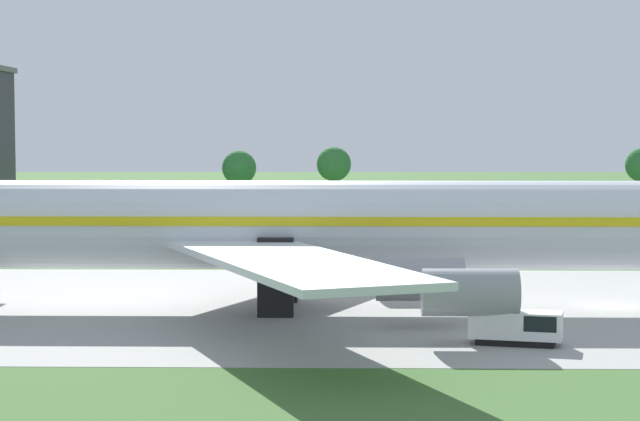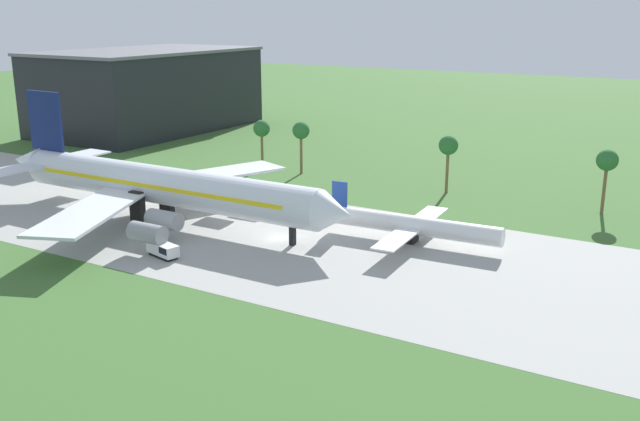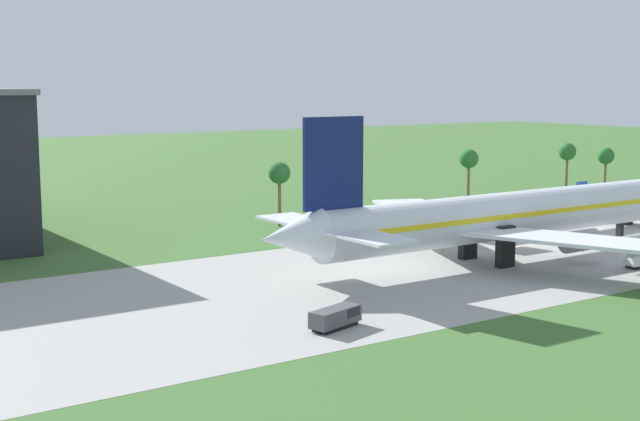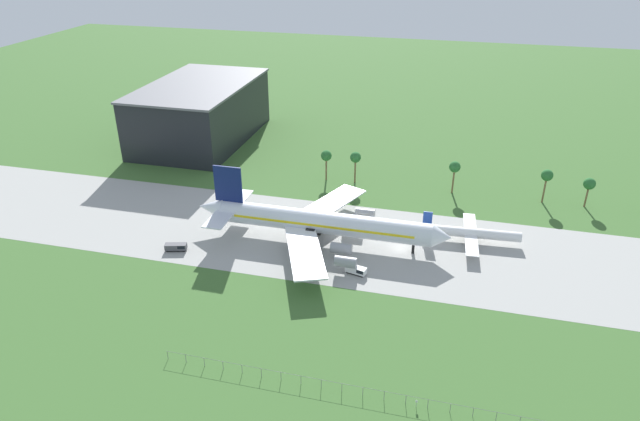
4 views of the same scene
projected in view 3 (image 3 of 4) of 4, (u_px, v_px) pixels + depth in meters
ground_plane at (595, 243)px, 130.54m from camera, size 600.00×600.00×0.00m
taxiway_strip at (595, 243)px, 130.54m from camera, size 320.00×44.00×0.02m
jet_airliner at (496, 217)px, 116.11m from camera, size 70.86×55.31×19.51m
regional_aircraft at (624, 209)px, 147.26m from camera, size 26.72×24.10×7.96m
baggage_tug at (337, 317)px, 85.04m from camera, size 6.07×3.49×1.99m
palm_tree_row at (531, 159)px, 177.50m from camera, size 113.54×3.60×11.02m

